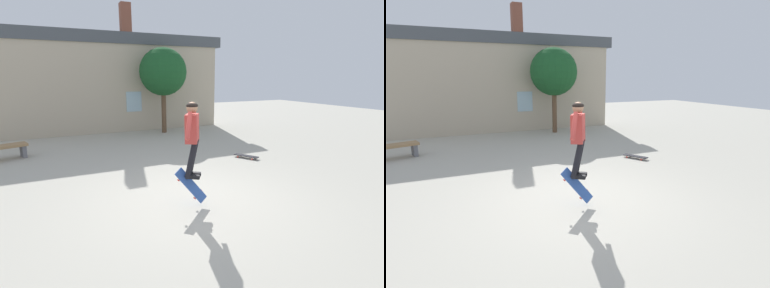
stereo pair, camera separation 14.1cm
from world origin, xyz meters
The scene contains 6 objects.
ground_plane centered at (0.00, 0.00, 0.00)m, with size 40.00×40.00×0.00m, color #B2AD9E.
building_backdrop centered at (0.01, 8.61, 2.30)m, with size 10.97×0.52×5.57m.
tree_right centered at (2.11, 7.48, 2.67)m, with size 2.07×2.07×3.72m.
skater centered at (-0.16, -0.19, 1.47)m, with size 0.71×0.99×1.45m.
skateboard_flipping centered at (-0.19, -0.22, 0.44)m, with size 0.65×0.22×0.75m.
skateboard_resting centered at (2.90, 2.28, 0.07)m, with size 0.55×0.77×0.08m.
Camera 1 is at (-2.52, -5.14, 2.51)m, focal length 28.00 mm.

